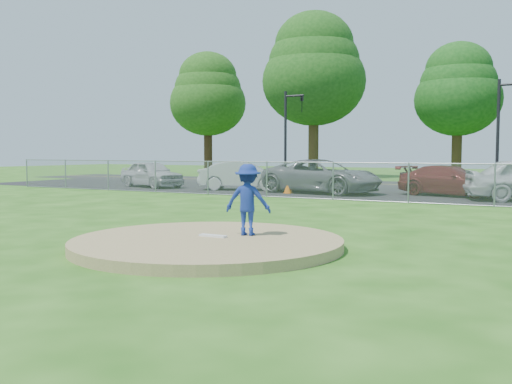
# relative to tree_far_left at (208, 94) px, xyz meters

# --- Properties ---
(ground) EXTENTS (120.00, 120.00, 0.00)m
(ground) POSITION_rel_tree_far_left_xyz_m (22.00, -23.00, -7.06)
(ground) COLOR #205312
(ground) RESTS_ON ground
(pitchers_mound) EXTENTS (5.40, 5.40, 0.20)m
(pitchers_mound) POSITION_rel_tree_far_left_xyz_m (22.00, -33.00, -6.96)
(pitchers_mound) COLOR #927D50
(pitchers_mound) RESTS_ON ground
(pitching_rubber) EXTENTS (0.60, 0.15, 0.04)m
(pitching_rubber) POSITION_rel_tree_far_left_xyz_m (22.00, -32.80, -6.84)
(pitching_rubber) COLOR white
(pitching_rubber) RESTS_ON pitchers_mound
(chain_link_fence) EXTENTS (40.00, 0.06, 1.50)m
(chain_link_fence) POSITION_rel_tree_far_left_xyz_m (22.00, -21.00, -6.31)
(chain_link_fence) COLOR gray
(chain_link_fence) RESTS_ON ground
(parking_lot) EXTENTS (50.00, 8.00, 0.01)m
(parking_lot) POSITION_rel_tree_far_left_xyz_m (22.00, -16.50, -7.05)
(parking_lot) COLOR black
(parking_lot) RESTS_ON ground
(street) EXTENTS (60.00, 7.00, 0.01)m
(street) POSITION_rel_tree_far_left_xyz_m (22.00, -9.00, -7.06)
(street) COLOR black
(street) RESTS_ON ground
(tree_far_left) EXTENTS (6.72, 6.72, 10.74)m
(tree_far_left) POSITION_rel_tree_far_left_xyz_m (0.00, 0.00, 0.00)
(tree_far_left) COLOR #341D13
(tree_far_left) RESTS_ON ground
(tree_left) EXTENTS (7.84, 7.84, 12.53)m
(tree_left) POSITION_rel_tree_far_left_xyz_m (11.00, -2.00, 1.18)
(tree_left) COLOR #3D2B16
(tree_left) RESTS_ON ground
(tree_center) EXTENTS (6.16, 6.16, 9.84)m
(tree_center) POSITION_rel_tree_far_left_xyz_m (21.00, 1.00, -0.59)
(tree_center) COLOR #392614
(tree_center) RESTS_ON ground
(traffic_signal_left) EXTENTS (1.28, 0.20, 5.60)m
(traffic_signal_left) POSITION_rel_tree_far_left_xyz_m (13.24, -11.00, -3.70)
(traffic_signal_left) COLOR black
(traffic_signal_left) RESTS_ON ground
(pitcher) EXTENTS (1.05, 0.76, 1.47)m
(pitcher) POSITION_rel_tree_far_left_xyz_m (22.50, -32.26, -6.13)
(pitcher) COLOR navy
(pitcher) RESTS_ON pitchers_mound
(traffic_cone) EXTENTS (0.40, 0.40, 0.78)m
(traffic_cone) POSITION_rel_tree_far_left_xyz_m (16.89, -18.67, -6.66)
(traffic_cone) COLOR orange
(traffic_cone) RESTS_ON parking_lot
(parked_car_silver) EXTENTS (4.57, 2.88, 1.45)m
(parked_car_silver) POSITION_rel_tree_far_left_xyz_m (8.30, -17.99, -6.33)
(parked_car_silver) COLOR #BDBCC2
(parked_car_silver) RESTS_ON parking_lot
(parked_car_white) EXTENTS (4.68, 3.02, 1.46)m
(parked_car_white) POSITION_rel_tree_far_left_xyz_m (13.82, -17.53, -6.32)
(parked_car_white) COLOR silver
(parked_car_white) RESTS_ON parking_lot
(parked_car_gray) EXTENTS (6.02, 3.53, 1.57)m
(parked_car_gray) POSITION_rel_tree_far_left_xyz_m (18.18, -17.76, -6.26)
(parked_car_gray) COLOR slate
(parked_car_gray) RESTS_ON parking_lot
(parked_car_darkred) EXTENTS (4.88, 2.96, 1.32)m
(parked_car_darkred) POSITION_rel_tree_far_left_xyz_m (23.76, -16.73, -6.39)
(parked_car_darkred) COLOR maroon
(parked_car_darkred) RESTS_ON parking_lot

